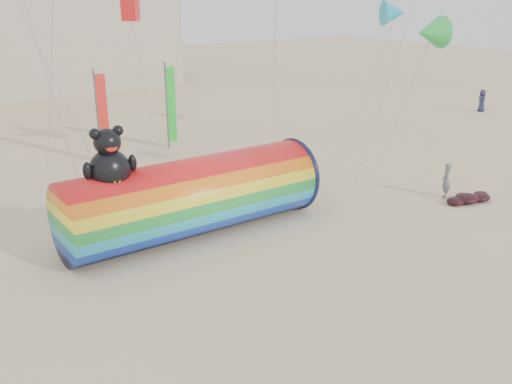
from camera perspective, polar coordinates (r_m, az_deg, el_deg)
ground at (r=19.48m, az=1.40°, el=-8.16°), size 160.00×160.00×0.00m
windsock_assembly at (r=22.19m, az=-6.29°, el=-0.27°), size 10.36×3.16×4.78m
kite_handler at (r=27.54m, az=18.47°, el=1.08°), size 0.72×0.70×1.67m
fabric_bundle at (r=27.60m, az=20.53°, el=-0.57°), size 2.62×1.35×0.41m
festival_banners at (r=31.41m, az=-16.01°, el=6.92°), size 12.04×3.67×5.20m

